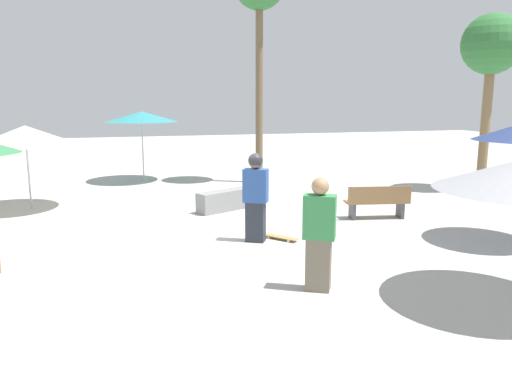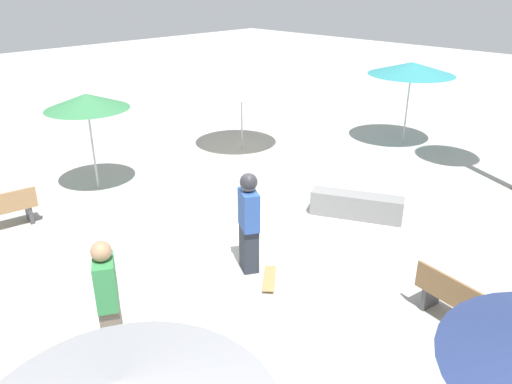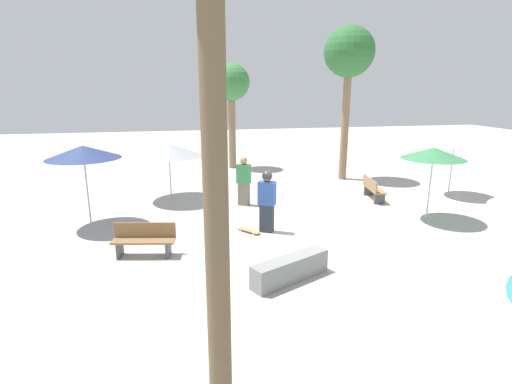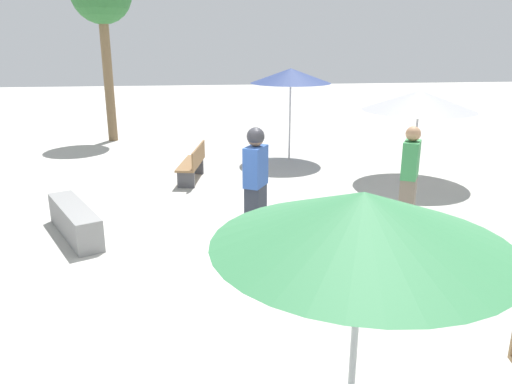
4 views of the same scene
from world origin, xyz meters
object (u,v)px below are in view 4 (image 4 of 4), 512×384
(shade_umbrella_green, at_px, (362,219))
(bystander_watching, at_px, (409,175))
(shade_umbrella_grey, at_px, (419,100))
(concrete_ledge, at_px, (75,221))
(bench_far, at_px, (193,163))
(shade_umbrella_navy, at_px, (291,76))
(skater_main, at_px, (256,177))
(skateboard, at_px, (254,218))

(shade_umbrella_green, xyz_separation_m, bystander_watching, (-2.86, -5.60, -1.31))
(shade_umbrella_grey, bearing_deg, concrete_ledge, 19.96)
(concrete_ledge, bearing_deg, bench_far, -121.86)
(shade_umbrella_navy, relative_size, bystander_watching, 1.41)
(concrete_ledge, relative_size, shade_umbrella_grey, 0.76)
(bench_far, height_order, shade_umbrella_grey, shade_umbrella_grey)
(shade_umbrella_green, xyz_separation_m, shade_umbrella_grey, (-4.15, -8.24, -0.27))
(skater_main, relative_size, concrete_ledge, 0.95)
(skateboard, height_order, shade_umbrella_grey, shade_umbrella_grey)
(bench_far, distance_m, shade_umbrella_grey, 5.53)
(skater_main, distance_m, concrete_ledge, 3.25)
(concrete_ledge, xyz_separation_m, shade_umbrella_navy, (-4.77, -5.14, 2.07))
(skater_main, bearing_deg, concrete_ledge, 116.67)
(skateboard, relative_size, shade_umbrella_grey, 0.28)
(shade_umbrella_green, relative_size, shade_umbrella_grey, 0.92)
(shade_umbrella_navy, bearing_deg, bench_far, 33.99)
(skater_main, bearing_deg, shade_umbrella_green, -149.73)
(concrete_ledge, height_order, bystander_watching, bystander_watching)
(skateboard, xyz_separation_m, shade_umbrella_grey, (-4.15, -2.30, 1.88))
(skateboard, bearing_deg, concrete_ledge, 147.10)
(shade_umbrella_grey, distance_m, bystander_watching, 3.11)
(concrete_ledge, bearing_deg, shade_umbrella_navy, -132.83)
(skateboard, xyz_separation_m, concrete_ledge, (3.20, 0.37, 0.22))
(concrete_ledge, relative_size, bench_far, 1.20)
(skater_main, relative_size, skateboard, 2.53)
(concrete_ledge, height_order, shade_umbrella_grey, shade_umbrella_grey)
(skateboard, bearing_deg, shade_umbrella_green, -129.52)
(bystander_watching, bearing_deg, skateboard, 113.33)
(bench_far, relative_size, bystander_watching, 0.92)
(skater_main, relative_size, shade_umbrella_green, 0.78)
(concrete_ledge, bearing_deg, shade_umbrella_green, 119.81)
(bench_far, relative_size, shade_umbrella_grey, 0.63)
(shade_umbrella_navy, xyz_separation_m, bystander_watching, (-1.29, 5.11, -1.44))
(bench_far, height_order, shade_umbrella_green, shade_umbrella_green)
(shade_umbrella_navy, distance_m, shade_umbrella_grey, 3.60)
(shade_umbrella_navy, height_order, shade_umbrella_green, shade_umbrella_navy)
(shade_umbrella_navy, bearing_deg, skateboard, 71.79)
(skater_main, relative_size, bench_far, 1.14)
(skateboard, distance_m, bench_far, 3.18)
(bench_far, bearing_deg, shade_umbrella_grey, -86.47)
(bystander_watching, bearing_deg, shade_umbrella_green, -176.85)
(shade_umbrella_navy, distance_m, shade_umbrella_green, 10.83)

